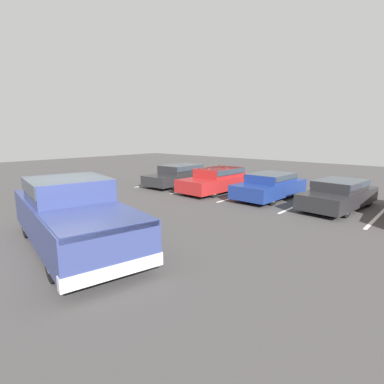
{
  "coord_description": "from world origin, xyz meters",
  "views": [
    {
      "loc": [
        7.63,
        -3.54,
        3.02
      ],
      "look_at": [
        0.7,
        4.36,
        1.0
      ],
      "focal_mm": 28.0,
      "sensor_mm": 36.0,
      "label": 1
    }
  ],
  "objects_px": {
    "parked_sedan_b": "(219,179)",
    "parked_sedan_d": "(339,193)",
    "pickup_truck": "(73,214)",
    "parked_sedan_c": "(270,185)",
    "parked_sedan_a": "(180,174)"
  },
  "relations": [
    {
      "from": "parked_sedan_c",
      "to": "parked_sedan_b",
      "type": "bearing_deg",
      "value": -84.08
    },
    {
      "from": "parked_sedan_a",
      "to": "parked_sedan_d",
      "type": "relative_size",
      "value": 1.08
    },
    {
      "from": "parked_sedan_b",
      "to": "parked_sedan_d",
      "type": "xyz_separation_m",
      "value": [
        6.0,
        0.21,
        -0.03
      ]
    },
    {
      "from": "pickup_truck",
      "to": "parked_sedan_c",
      "type": "relative_size",
      "value": 1.39
    },
    {
      "from": "parked_sedan_a",
      "to": "parked_sedan_c",
      "type": "height_order",
      "value": "parked_sedan_a"
    },
    {
      "from": "parked_sedan_d",
      "to": "parked_sedan_a",
      "type": "bearing_deg",
      "value": -83.96
    },
    {
      "from": "pickup_truck",
      "to": "parked_sedan_b",
      "type": "relative_size",
      "value": 1.25
    },
    {
      "from": "pickup_truck",
      "to": "parked_sedan_a",
      "type": "distance_m",
      "value": 10.59
    },
    {
      "from": "parked_sedan_a",
      "to": "parked_sedan_d",
      "type": "distance_m",
      "value": 9.0
    },
    {
      "from": "parked_sedan_a",
      "to": "parked_sedan_b",
      "type": "height_order",
      "value": "parked_sedan_b"
    },
    {
      "from": "pickup_truck",
      "to": "parked_sedan_d",
      "type": "height_order",
      "value": "pickup_truck"
    },
    {
      "from": "parked_sedan_a",
      "to": "parked_sedan_c",
      "type": "bearing_deg",
      "value": 88.68
    },
    {
      "from": "pickup_truck",
      "to": "parked_sedan_c",
      "type": "xyz_separation_m",
      "value": [
        0.95,
        9.4,
        -0.3
      ]
    },
    {
      "from": "parked_sedan_b",
      "to": "parked_sedan_c",
      "type": "relative_size",
      "value": 1.11
    },
    {
      "from": "pickup_truck",
      "to": "parked_sedan_c",
      "type": "height_order",
      "value": "pickup_truck"
    }
  ]
}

